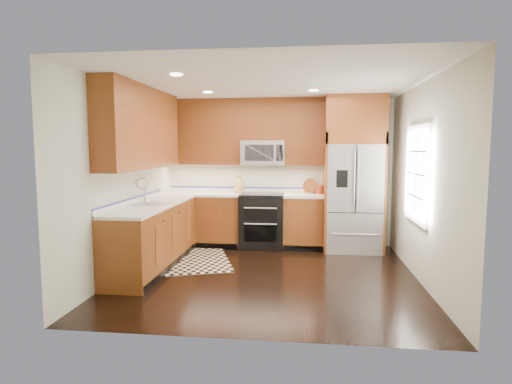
# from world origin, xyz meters

# --- Properties ---
(ground) EXTENTS (4.00, 4.00, 0.00)m
(ground) POSITION_xyz_m (0.00, 0.00, 0.00)
(ground) COLOR black
(ground) RESTS_ON ground
(wall_back) EXTENTS (4.00, 0.02, 2.60)m
(wall_back) POSITION_xyz_m (0.00, 2.00, 1.30)
(wall_back) COLOR silver
(wall_back) RESTS_ON ground
(wall_left) EXTENTS (0.02, 4.00, 2.60)m
(wall_left) POSITION_xyz_m (-2.00, 0.00, 1.30)
(wall_left) COLOR silver
(wall_left) RESTS_ON ground
(wall_right) EXTENTS (0.02, 4.00, 2.60)m
(wall_right) POSITION_xyz_m (2.00, 0.00, 1.30)
(wall_right) COLOR silver
(wall_right) RESTS_ON ground
(window) EXTENTS (0.04, 1.10, 1.30)m
(window) POSITION_xyz_m (1.98, 0.20, 1.40)
(window) COLOR white
(window) RESTS_ON ground
(base_cabinets) EXTENTS (2.85, 3.00, 0.90)m
(base_cabinets) POSITION_xyz_m (-1.23, 0.90, 0.45)
(base_cabinets) COLOR brown
(base_cabinets) RESTS_ON ground
(countertop) EXTENTS (2.86, 3.01, 0.04)m
(countertop) POSITION_xyz_m (-1.09, 1.01, 0.92)
(countertop) COLOR white
(countertop) RESTS_ON base_cabinets
(upper_cabinets) EXTENTS (2.85, 3.00, 1.15)m
(upper_cabinets) POSITION_xyz_m (-1.15, 1.09, 2.02)
(upper_cabinets) COLOR brown
(upper_cabinets) RESTS_ON ground
(range) EXTENTS (0.76, 0.67, 0.95)m
(range) POSITION_xyz_m (-0.25, 1.67, 0.47)
(range) COLOR black
(range) RESTS_ON ground
(microwave) EXTENTS (0.76, 0.40, 0.42)m
(microwave) POSITION_xyz_m (-0.25, 1.80, 1.66)
(microwave) COLOR #B2B2B7
(microwave) RESTS_ON ground
(refrigerator) EXTENTS (0.98, 0.75, 2.60)m
(refrigerator) POSITION_xyz_m (1.30, 1.63, 1.30)
(refrigerator) COLOR #B2B2B7
(refrigerator) RESTS_ON ground
(sink_faucet) EXTENTS (0.54, 0.44, 0.37)m
(sink_faucet) POSITION_xyz_m (-1.73, 0.23, 0.99)
(sink_faucet) COLOR #B2B2B7
(sink_faucet) RESTS_ON countertop
(rug) EXTENTS (1.42, 1.82, 0.01)m
(rug) POSITION_xyz_m (-1.18, 0.67, 0.01)
(rug) COLOR black
(rug) RESTS_ON ground
(knife_block) EXTENTS (0.15, 0.18, 0.32)m
(knife_block) POSITION_xyz_m (-0.69, 1.84, 1.07)
(knife_block) COLOR tan
(knife_block) RESTS_ON countertop
(utensil_crock) EXTENTS (0.13, 0.13, 0.32)m
(utensil_crock) POSITION_xyz_m (0.75, 1.80, 1.05)
(utensil_crock) COLOR #963312
(utensil_crock) RESTS_ON countertop
(cutting_board) EXTENTS (0.34, 0.34, 0.02)m
(cutting_board) POSITION_xyz_m (0.58, 1.94, 0.95)
(cutting_board) COLOR brown
(cutting_board) RESTS_ON countertop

